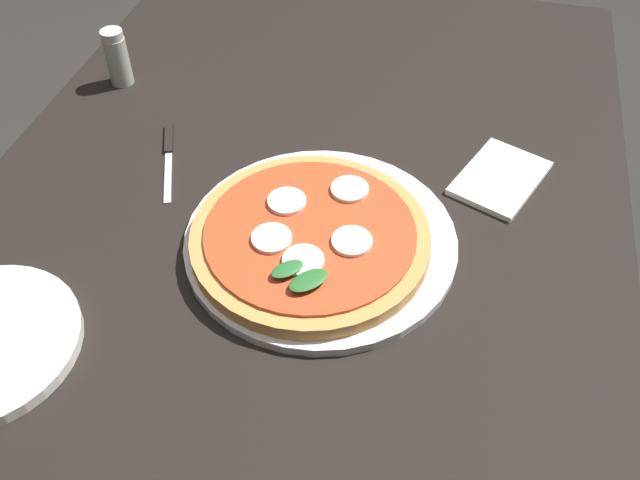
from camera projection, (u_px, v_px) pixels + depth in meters
The scene contains 6 objects.
dining_table at pixel (286, 291), 0.88m from camera, with size 1.34×0.81×0.71m.
serving_tray at pixel (320, 242), 0.79m from camera, with size 0.32×0.32×0.01m, color silver.
pizza at pixel (310, 237), 0.78m from camera, with size 0.27×0.27×0.03m.
napkin at pixel (500, 178), 0.88m from camera, with size 0.13×0.09×0.01m, color white.
knife at pixel (169, 152), 0.92m from camera, with size 0.15×0.07×0.01m.
pepper_shaker at pixel (117, 58), 1.00m from camera, with size 0.03×0.03×0.09m.
Camera 1 is at (0.53, 0.18, 1.29)m, focal length 38.20 mm.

